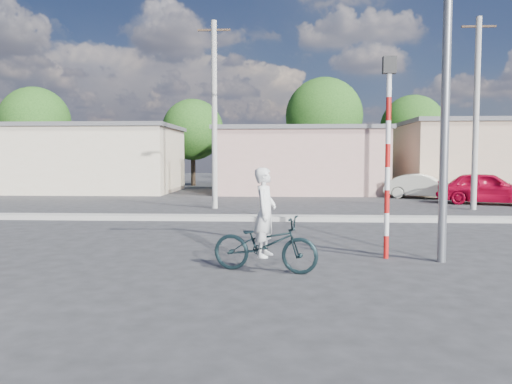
{
  "coord_description": "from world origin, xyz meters",
  "views": [
    {
      "loc": [
        0.92,
        -9.43,
        2.22
      ],
      "look_at": [
        0.23,
        3.64,
        1.3
      ],
      "focal_mm": 35.0,
      "sensor_mm": 36.0,
      "label": 1
    }
  ],
  "objects_px": {
    "bicycle": "(265,244)",
    "car_red": "(487,188)",
    "cyclist": "(265,228)",
    "car_cream": "(423,186)",
    "traffic_pole": "(388,140)",
    "streetlight": "(439,23)"
  },
  "relations": [
    {
      "from": "bicycle",
      "to": "car_red",
      "type": "xyz_separation_m",
      "value": [
        9.96,
        14.4,
        0.22
      ]
    },
    {
      "from": "cyclist",
      "to": "car_red",
      "type": "relative_size",
      "value": 0.38
    },
    {
      "from": "car_cream",
      "to": "traffic_pole",
      "type": "relative_size",
      "value": 0.91
    },
    {
      "from": "car_red",
      "to": "bicycle",
      "type": "bearing_deg",
      "value": 167.68
    },
    {
      "from": "cyclist",
      "to": "car_cream",
      "type": "xyz_separation_m",
      "value": [
        7.89,
        17.66,
        -0.2
      ]
    },
    {
      "from": "car_cream",
      "to": "car_red",
      "type": "relative_size",
      "value": 0.89
    },
    {
      "from": "car_red",
      "to": "traffic_pole",
      "type": "bearing_deg",
      "value": 172.82
    },
    {
      "from": "cyclist",
      "to": "bicycle",
      "type": "bearing_deg",
      "value": 0.0
    },
    {
      "from": "bicycle",
      "to": "traffic_pole",
      "type": "relative_size",
      "value": 0.48
    },
    {
      "from": "car_cream",
      "to": "cyclist",
      "type": "bearing_deg",
      "value": -179.94
    },
    {
      "from": "cyclist",
      "to": "car_red",
      "type": "bearing_deg",
      "value": -21.19
    },
    {
      "from": "traffic_pole",
      "to": "car_red",
      "type": "bearing_deg",
      "value": 60.46
    },
    {
      "from": "bicycle",
      "to": "car_cream",
      "type": "height_order",
      "value": "car_cream"
    },
    {
      "from": "bicycle",
      "to": "streetlight",
      "type": "height_order",
      "value": "streetlight"
    },
    {
      "from": "streetlight",
      "to": "bicycle",
      "type": "bearing_deg",
      "value": -162.59
    },
    {
      "from": "cyclist",
      "to": "car_red",
      "type": "xyz_separation_m",
      "value": [
        9.96,
        14.4,
        -0.1
      ]
    },
    {
      "from": "bicycle",
      "to": "streetlight",
      "type": "bearing_deg",
      "value": -59.09
    },
    {
      "from": "bicycle",
      "to": "streetlight",
      "type": "distance_m",
      "value": 5.77
    },
    {
      "from": "car_cream",
      "to": "streetlight",
      "type": "distance_m",
      "value": 17.65
    },
    {
      "from": "traffic_pole",
      "to": "streetlight",
      "type": "bearing_deg",
      "value": -17.73
    },
    {
      "from": "traffic_pole",
      "to": "bicycle",
      "type": "bearing_deg",
      "value": -151.55
    },
    {
      "from": "bicycle",
      "to": "car_red",
      "type": "bearing_deg",
      "value": -21.19
    }
  ]
}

